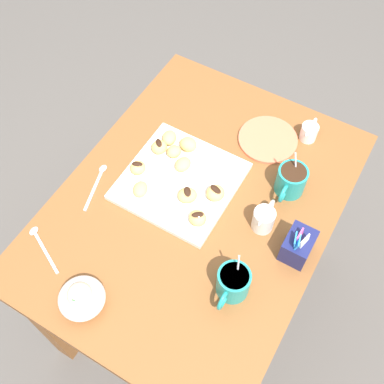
# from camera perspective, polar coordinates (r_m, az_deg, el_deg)

# --- Properties ---
(ground_plane) EXTENTS (8.00, 8.00, 0.00)m
(ground_plane) POSITION_cam_1_polar(r_m,az_deg,el_deg) (2.02, 0.36, -12.17)
(ground_plane) COLOR #514C47
(dining_table) EXTENTS (1.00, 0.74, 0.75)m
(dining_table) POSITION_cam_1_polar(r_m,az_deg,el_deg) (1.48, 0.48, -4.21)
(dining_table) COLOR brown
(dining_table) RESTS_ON ground_plane
(pastry_plate_square) EXTENTS (0.32, 0.32, 0.02)m
(pastry_plate_square) POSITION_cam_1_polar(r_m,az_deg,el_deg) (1.38, -1.45, 1.34)
(pastry_plate_square) COLOR silver
(pastry_plate_square) RESTS_ON dining_table
(coffee_mug_teal_left) EXTENTS (0.12, 0.09, 0.14)m
(coffee_mug_teal_left) POSITION_cam_1_polar(r_m,az_deg,el_deg) (1.36, 11.88, 1.41)
(coffee_mug_teal_left) COLOR teal
(coffee_mug_teal_left) RESTS_ON dining_table
(coffee_mug_teal_right) EXTENTS (0.12, 0.08, 0.14)m
(coffee_mug_teal_right) POSITION_cam_1_polar(r_m,az_deg,el_deg) (1.19, 4.97, -10.87)
(coffee_mug_teal_right) COLOR teal
(coffee_mug_teal_right) RESTS_ON dining_table
(cream_pitcher_white) EXTENTS (0.10, 0.06, 0.07)m
(cream_pitcher_white) POSITION_cam_1_polar(r_m,az_deg,el_deg) (1.29, 8.69, -3.18)
(cream_pitcher_white) COLOR silver
(cream_pitcher_white) RESTS_ON dining_table
(sugar_caddy) EXTENTS (0.09, 0.07, 0.11)m
(sugar_caddy) POSITION_cam_1_polar(r_m,az_deg,el_deg) (1.27, 12.62, -6.49)
(sugar_caddy) COLOR #191E51
(sugar_caddy) RESTS_ON dining_table
(ice_cream_bowl) EXTENTS (0.12, 0.12, 0.09)m
(ice_cream_bowl) POSITION_cam_1_polar(r_m,az_deg,el_deg) (1.22, -13.23, -12.32)
(ice_cream_bowl) COLOR silver
(ice_cream_bowl) RESTS_ON dining_table
(chocolate_sauce_pitcher) EXTENTS (0.09, 0.05, 0.06)m
(chocolate_sauce_pitcher) POSITION_cam_1_polar(r_m,az_deg,el_deg) (1.50, 14.01, 7.14)
(chocolate_sauce_pitcher) COLOR silver
(chocolate_sauce_pitcher) RESTS_ON dining_table
(saucer_coral_left) EXTENTS (0.18, 0.18, 0.01)m
(saucer_coral_left) POSITION_cam_1_polar(r_m,az_deg,el_deg) (1.49, 9.16, 6.30)
(saucer_coral_left) COLOR #E5704C
(saucer_coral_left) RESTS_ON dining_table
(loose_spoon_near_saucer) EXTENTS (0.08, 0.15, 0.01)m
(loose_spoon_near_saucer) POSITION_cam_1_polar(r_m,az_deg,el_deg) (1.35, -17.78, -6.02)
(loose_spoon_near_saucer) COLOR silver
(loose_spoon_near_saucer) RESTS_ON dining_table
(loose_spoon_by_plate) EXTENTS (0.16, 0.05, 0.01)m
(loose_spoon_by_plate) POSITION_cam_1_polar(r_m,az_deg,el_deg) (1.41, -11.38, 1.24)
(loose_spoon_by_plate) COLOR silver
(loose_spoon_by_plate) RESTS_ON dining_table
(beignet_0) EXTENTS (0.06, 0.06, 0.03)m
(beignet_0) POSITION_cam_1_polar(r_m,az_deg,el_deg) (1.34, -6.26, 0.34)
(beignet_0) COLOR #E5B260
(beignet_0) RESTS_ON pastry_plate_square
(beignet_1) EXTENTS (0.07, 0.07, 0.04)m
(beignet_1) POSITION_cam_1_polar(r_m,az_deg,el_deg) (1.42, -3.99, 5.44)
(beignet_1) COLOR #E5B260
(beignet_1) RESTS_ON pastry_plate_square
(chocolate_drizzle_1) EXTENTS (0.03, 0.03, 0.00)m
(chocolate_drizzle_1) POSITION_cam_1_polar(r_m,az_deg,el_deg) (1.40, -4.04, 5.95)
(chocolate_drizzle_1) COLOR black
(chocolate_drizzle_1) RESTS_ON beignet_1
(beignet_2) EXTENTS (0.05, 0.05, 0.03)m
(beignet_2) POSITION_cam_1_polar(r_m,az_deg,el_deg) (1.38, -6.61, 2.87)
(beignet_2) COLOR #E5B260
(beignet_2) RESTS_ON pastry_plate_square
(chocolate_drizzle_2) EXTENTS (0.03, 0.04, 0.00)m
(chocolate_drizzle_2) POSITION_cam_1_polar(r_m,az_deg,el_deg) (1.37, -6.69, 3.33)
(chocolate_drizzle_2) COLOR black
(chocolate_drizzle_2) RESTS_ON beignet_2
(beignet_3) EXTENTS (0.05, 0.05, 0.03)m
(beignet_3) POSITION_cam_1_polar(r_m,az_deg,el_deg) (1.41, -2.18, 4.91)
(beignet_3) COLOR #E5B260
(beignet_3) RESTS_ON pastry_plate_square
(beignet_4) EXTENTS (0.07, 0.06, 0.03)m
(beignet_4) POSITION_cam_1_polar(r_m,az_deg,el_deg) (1.44, -2.76, 6.57)
(beignet_4) COLOR #E5B260
(beignet_4) RESTS_ON pastry_plate_square
(beignet_5) EXTENTS (0.06, 0.06, 0.04)m
(beignet_5) POSITION_cam_1_polar(r_m,az_deg,el_deg) (1.28, 0.69, -3.18)
(beignet_5) COLOR #E5B260
(beignet_5) RESTS_ON pastry_plate_square
(chocolate_drizzle_5) EXTENTS (0.03, 0.04, 0.00)m
(chocolate_drizzle_5) POSITION_cam_1_polar(r_m,az_deg,el_deg) (1.27, 0.70, -2.76)
(chocolate_drizzle_5) COLOR black
(chocolate_drizzle_5) RESTS_ON beignet_5
(beignet_6) EXTENTS (0.06, 0.05, 0.03)m
(beignet_6) POSITION_cam_1_polar(r_m,az_deg,el_deg) (1.38, -1.09, 3.37)
(beignet_6) COLOR #E5B260
(beignet_6) RESTS_ON pastry_plate_square
(beignet_7) EXTENTS (0.07, 0.07, 0.04)m
(beignet_7) POSITION_cam_1_polar(r_m,az_deg,el_deg) (1.32, -0.55, -0.40)
(beignet_7) COLOR #E5B260
(beignet_7) RESTS_ON pastry_plate_square
(chocolate_drizzle_7) EXTENTS (0.04, 0.04, 0.00)m
(chocolate_drizzle_7) POSITION_cam_1_polar(r_m,az_deg,el_deg) (1.30, -0.56, 0.05)
(chocolate_drizzle_7) COLOR black
(chocolate_drizzle_7) RESTS_ON beignet_7
(beignet_8) EXTENTS (0.06, 0.06, 0.04)m
(beignet_8) POSITION_cam_1_polar(r_m,az_deg,el_deg) (1.42, -0.45, 5.79)
(beignet_8) COLOR #E5B260
(beignet_8) RESTS_ON pastry_plate_square
(beignet_9) EXTENTS (0.06, 0.06, 0.04)m
(beignet_9) POSITION_cam_1_polar(r_m,az_deg,el_deg) (1.33, 2.86, -0.12)
(beignet_9) COLOR #E5B260
(beignet_9) RESTS_ON pastry_plate_square
(chocolate_drizzle_9) EXTENTS (0.03, 0.04, 0.00)m
(chocolate_drizzle_9) POSITION_cam_1_polar(r_m,az_deg,el_deg) (1.31, 2.90, 0.34)
(chocolate_drizzle_9) COLOR black
(chocolate_drizzle_9) RESTS_ON beignet_9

